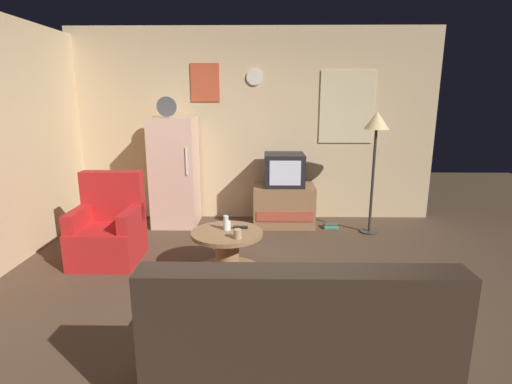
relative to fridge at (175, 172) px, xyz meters
name	(u,v)px	position (x,y,z in m)	size (l,w,h in m)	color
ground_plane	(247,294)	(1.08, -2.05, -0.75)	(12.00, 12.00, 0.00)	#4C3828
wall_with_art	(254,126)	(1.09, 0.39, 0.60)	(5.20, 0.12, 2.71)	#D1B284
fridge	(175,172)	(0.00, 0.00, 0.00)	(0.60, 0.62, 1.77)	beige
tv_stand	(284,205)	(1.51, -0.03, -0.47)	(0.84, 0.53, 0.57)	#8E6642
crt_tv	(284,170)	(1.51, -0.03, 0.04)	(0.54, 0.51, 0.44)	black
standing_lamp	(376,130)	(2.65, -0.33, 0.60)	(0.32, 0.32, 1.59)	#332D28
coffee_table	(227,253)	(0.86, -1.64, -0.52)	(0.72, 0.72, 0.46)	#8E6642
wine_glass	(226,223)	(0.85, -1.59, -0.22)	(0.05, 0.05, 0.15)	silver
mug_ceramic_white	(227,225)	(0.85, -1.57, -0.25)	(0.08, 0.08, 0.09)	silver
mug_ceramic_tan	(238,234)	(0.98, -1.83, -0.25)	(0.08, 0.08, 0.09)	tan
remote_control	(240,227)	(0.99, -1.54, -0.28)	(0.15, 0.04, 0.02)	black
armchair	(109,230)	(-0.48, -1.27, -0.42)	(0.68, 0.68, 0.96)	red
couch	(296,348)	(1.41, -3.30, -0.44)	(1.70, 0.80, 0.92)	#38281E
book_stack	(331,226)	(2.16, -0.16, -0.72)	(0.19, 0.16, 0.07)	#8177C6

